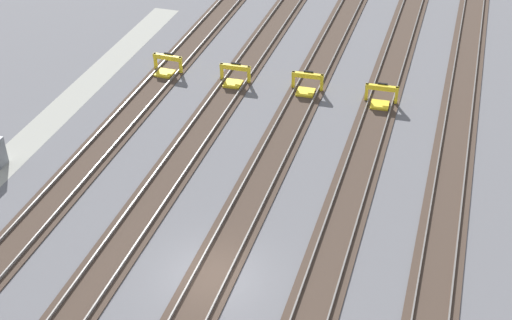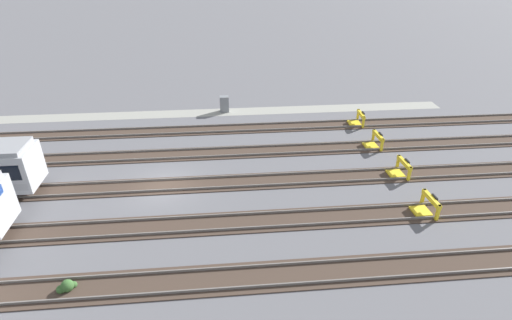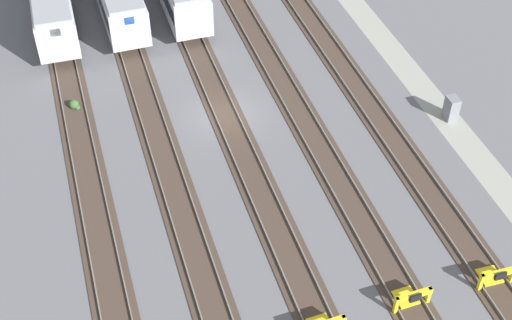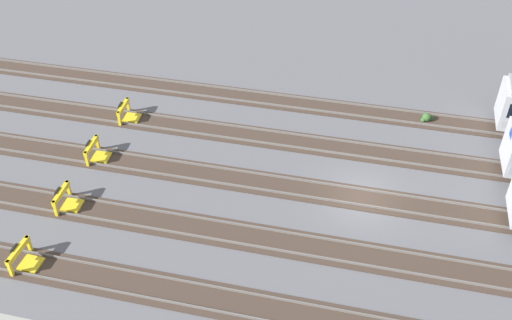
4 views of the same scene
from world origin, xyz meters
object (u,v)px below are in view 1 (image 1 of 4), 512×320
at_px(bumper_stop_nearest_track, 166,66).
at_px(bumper_stop_far_inner_track, 381,97).
at_px(bumper_stop_near_inner_track, 234,76).
at_px(bumper_stop_middle_track, 307,84).

relative_size(bumper_stop_nearest_track, bumper_stop_far_inner_track, 1.00).
xyz_separation_m(bumper_stop_near_inner_track, bumper_stop_far_inner_track, (-0.03, 9.32, 0.00)).
bearing_deg(bumper_stop_nearest_track, bumper_stop_middle_track, 91.24).
distance_m(bumper_stop_nearest_track, bumper_stop_near_inner_track, 4.68).
xyz_separation_m(bumper_stop_near_inner_track, bumper_stop_middle_track, (-0.27, 4.66, 0.00)).
xyz_separation_m(bumper_stop_nearest_track, bumper_stop_near_inner_track, (0.06, 4.68, 0.00)).
xyz_separation_m(bumper_stop_nearest_track, bumper_stop_middle_track, (-0.20, 9.34, 0.00)).
distance_m(bumper_stop_middle_track, bumper_stop_far_inner_track, 4.67).
height_order(bumper_stop_near_inner_track, bumper_stop_far_inner_track, same).
relative_size(bumper_stop_near_inner_track, bumper_stop_far_inner_track, 1.00).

